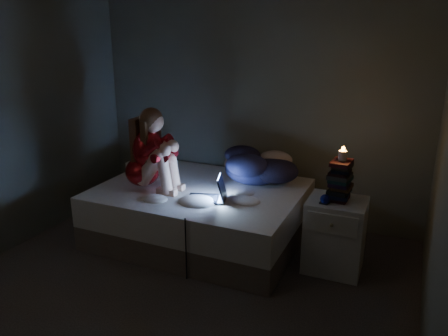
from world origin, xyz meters
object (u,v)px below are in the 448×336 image
Objects in this scene: candle at (342,158)px; phone at (326,201)px; laptop at (206,187)px; woman at (141,148)px; nightstand at (335,235)px; bed at (201,213)px.

candle reaches higher than phone.
candle is at bearing -7.27° from laptop.
candle is at bearing 4.05° from woman.
woman is 1.77m from phone.
nightstand is 0.34m from phone.
laptop is 1.06m from phone.
nightstand is (1.13, 0.19, -0.33)m from laptop.
woman is at bearing -168.75° from phone.
nightstand is at bearing -2.80° from bed.
candle is (1.33, -0.05, 0.74)m from bed.
woman is 0.75m from laptop.
phone is at bearing -138.58° from nightstand.
nightstand is (1.32, -0.06, 0.05)m from bed.
woman reaches higher than laptop.
laptop reaches higher than nightstand.
bed is at bearing -177.60° from phone.
woman reaches higher than candle.
bed is 3.02× the size of nightstand.
woman is (-0.51, -0.21, 0.66)m from bed.
woman is at bearing 158.66° from laptop.
phone is (1.75, 0.07, -0.28)m from woman.
woman is at bearing -175.00° from candle.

